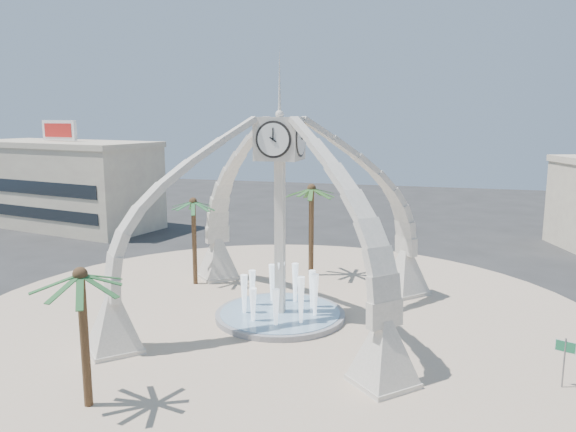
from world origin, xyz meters
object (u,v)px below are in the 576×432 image
(street_sign, at_px, (565,353))
(clock_tower, at_px, (280,215))
(fountain, at_px, (280,314))
(palm_south, at_px, (80,277))
(palm_west, at_px, (193,203))
(palm_north, at_px, (312,190))

(street_sign, bearing_deg, clock_tower, -176.25)
(fountain, xyz_separation_m, palm_south, (-4.93, -12.48, 5.51))
(fountain, bearing_deg, palm_south, -111.58)
(fountain, relative_size, street_sign, 3.30)
(palm_west, bearing_deg, clock_tower, -32.45)
(clock_tower, distance_m, fountain, 6.20)
(street_sign, bearing_deg, palm_south, -137.20)
(palm_west, height_order, palm_north, palm_north)
(fountain, bearing_deg, palm_west, 147.55)
(palm_north, xyz_separation_m, street_sign, (15.39, -14.88, -5.06))
(fountain, height_order, palm_west, palm_west)
(fountain, bearing_deg, street_sign, -19.01)
(clock_tower, relative_size, palm_south, 2.70)
(palm_north, height_order, street_sign, palm_north)
(palm_south, bearing_deg, palm_north, 78.29)
(clock_tower, xyz_separation_m, palm_west, (-8.09, 5.14, -0.35))
(palm_west, relative_size, palm_south, 1.04)
(palm_south, height_order, street_sign, palm_south)
(clock_tower, height_order, fountain, clock_tower)
(fountain, xyz_separation_m, palm_north, (-0.34, 9.69, 6.50))
(palm_north, bearing_deg, fountain, -87.99)
(palm_south, distance_m, street_sign, 21.66)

